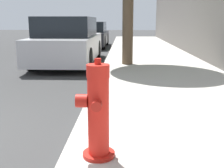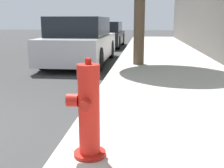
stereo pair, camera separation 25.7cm
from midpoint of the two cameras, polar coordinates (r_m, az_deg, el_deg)
name	(u,v)px [view 1 (the left image)]	position (r m, az deg, el deg)	size (l,w,h in m)	color
sidewalk_slab	(218,151)	(3.07, 18.46, -12.91)	(3.10, 40.00, 0.13)	#B7B2A8
fire_hydrant	(98,112)	(2.55, -5.82, -5.80)	(0.35, 0.37, 0.92)	red
parked_car_near	(69,42)	(9.14, -9.63, 8.48)	(1.76, 4.50, 1.47)	#B7B7BC
parked_car_mid	(91,35)	(14.96, -4.88, 9.93)	(1.72, 4.18, 1.31)	black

